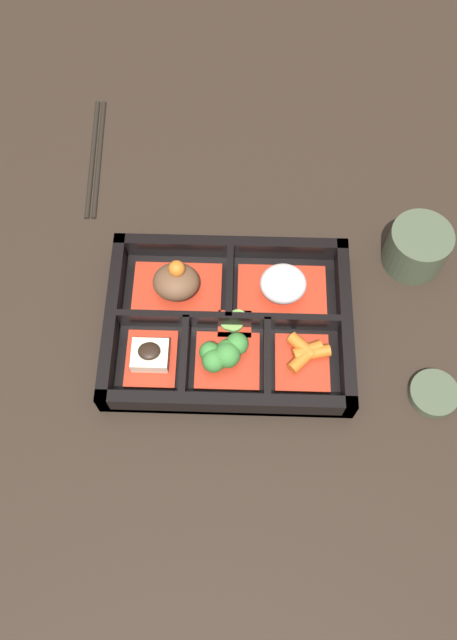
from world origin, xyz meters
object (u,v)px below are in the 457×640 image
Objects in this scene: bowl_rice at (283,286)px; tea_cup at (417,247)px; chopsticks at (95,156)px; sauce_dish at (434,393)px.

bowl_rice is 0.18m from tea_cup.
sauce_dish is (0.43, -0.33, 0.00)m from chopsticks.
tea_cup reaches higher than bowl_rice.
chopsticks is (-0.42, 0.15, -0.03)m from tea_cup.
chopsticks is 3.58× the size of sauce_dish.
sauce_dish is at bearing -35.38° from bowl_rice.
bowl_rice reaches higher than sauce_dish.
tea_cup is 0.18m from sauce_dish.
tea_cup is at bearing 92.33° from sauce_dish.
bowl_rice is at bearing -160.78° from tea_cup.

